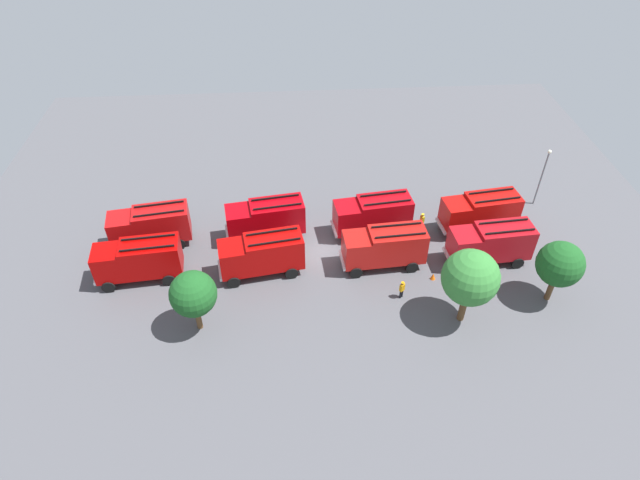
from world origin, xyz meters
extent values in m
plane|color=#4C4C51|center=(0.00, 0.00, 0.00)|extent=(66.89, 66.89, 0.00)
cube|color=#B30C09|center=(-12.55, -1.88, 2.10)|extent=(2.50, 2.76, 2.60)
cube|color=#8C9EAD|center=(-11.51, -1.75, 2.41)|extent=(0.35, 2.12, 1.46)
cube|color=#B30C09|center=(-16.03, -2.32, 2.25)|extent=(5.08, 3.08, 2.90)
cube|color=black|center=(-16.11, -1.64, 3.82)|extent=(4.30, 0.66, 0.12)
cube|color=black|center=(-15.94, -3.00, 3.82)|extent=(4.30, 0.66, 0.12)
cube|color=silver|center=(-11.36, -1.73, 0.95)|extent=(0.50, 2.38, 0.28)
cylinder|color=black|center=(-12.51, -0.67, 0.55)|extent=(1.14, 0.49, 1.10)
cylinder|color=black|center=(-12.20, -3.05, 0.55)|extent=(1.14, 0.49, 1.10)
cylinder|color=black|center=(-17.37, -1.28, 0.55)|extent=(1.14, 0.49, 1.10)
cylinder|color=black|center=(-17.06, -3.66, 0.55)|extent=(1.14, 0.49, 1.10)
cube|color=#A8070E|center=(-2.61, -2.16, 2.10)|extent=(2.48, 2.74, 2.60)
cube|color=#8C9EAD|center=(-1.57, -2.04, 2.41)|extent=(0.33, 2.12, 1.46)
cube|color=#A8070E|center=(-6.08, -2.58, 2.25)|extent=(5.06, 3.05, 2.90)
cube|color=black|center=(-6.16, -1.90, 3.82)|extent=(4.30, 0.63, 0.12)
cube|color=black|center=(-6.00, -3.26, 3.82)|extent=(4.30, 0.63, 0.12)
cube|color=silver|center=(-1.42, -2.02, 0.95)|extent=(0.48, 2.38, 0.28)
cylinder|color=black|center=(-2.55, -0.95, 0.55)|extent=(1.13, 0.48, 1.10)
cylinder|color=black|center=(-2.27, -3.33, 0.55)|extent=(1.13, 0.48, 1.10)
cylinder|color=black|center=(-7.42, -1.53, 0.55)|extent=(1.13, 0.48, 1.10)
cylinder|color=black|center=(-7.13, -3.92, 0.55)|extent=(1.13, 0.48, 1.10)
cube|color=#AC030B|center=(7.19, -2.16, 2.10)|extent=(2.53, 2.78, 2.60)
cube|color=#8C9EAD|center=(8.23, -2.01, 2.41)|extent=(0.38, 2.12, 1.46)
cube|color=#AC030B|center=(3.72, -2.65, 2.25)|extent=(5.10, 3.15, 2.90)
cube|color=black|center=(3.63, -1.97, 3.82)|extent=(4.29, 0.73, 0.12)
cube|color=black|center=(3.82, -3.34, 3.82)|extent=(4.29, 0.73, 0.12)
cube|color=silver|center=(8.38, -1.99, 0.95)|extent=(0.53, 2.38, 0.28)
cylinder|color=black|center=(7.22, -0.95, 0.55)|extent=(1.14, 0.50, 1.10)
cylinder|color=black|center=(7.55, -3.32, 0.55)|extent=(1.14, 0.50, 1.10)
cylinder|color=black|center=(2.37, -1.63, 0.55)|extent=(1.14, 0.50, 1.10)
cylinder|color=black|center=(2.70, -4.01, 0.55)|extent=(1.14, 0.50, 1.10)
cube|color=#B20D0E|center=(17.48, -1.83, 2.10)|extent=(2.54, 2.79, 2.60)
cube|color=#8C9EAD|center=(18.52, -1.68, 2.41)|extent=(0.39, 2.11, 1.46)
cube|color=#B20D0E|center=(14.02, -2.34, 2.25)|extent=(5.11, 3.17, 2.90)
cube|color=black|center=(13.92, -1.66, 3.82)|extent=(4.29, 0.75, 0.12)
cube|color=black|center=(14.12, -3.02, 3.82)|extent=(4.29, 0.75, 0.12)
cube|color=silver|center=(18.67, -1.66, 0.95)|extent=(0.54, 2.38, 0.28)
cylinder|color=black|center=(17.51, -0.62, 0.55)|extent=(1.14, 0.51, 1.10)
cylinder|color=black|center=(17.86, -2.99, 0.55)|extent=(1.14, 0.51, 1.10)
cylinder|color=black|center=(12.66, -1.33, 0.55)|extent=(1.14, 0.51, 1.10)
cylinder|color=black|center=(13.01, -3.71, 0.55)|extent=(1.14, 0.51, 1.10)
cube|color=#A90E15|center=(-12.16, 2.39, 2.10)|extent=(2.39, 2.67, 2.60)
cube|color=#8C9EAD|center=(-11.11, 2.47, 2.41)|extent=(0.25, 2.12, 1.46)
cube|color=#A90E15|center=(-15.65, 2.12, 2.25)|extent=(4.98, 2.87, 2.90)
cube|color=black|center=(-15.70, 2.80, 3.82)|extent=(4.32, 0.46, 0.12)
cube|color=black|center=(-15.60, 1.43, 3.82)|extent=(4.32, 0.46, 0.12)
cube|color=silver|center=(-10.96, 2.49, 0.95)|extent=(0.39, 2.38, 0.28)
cylinder|color=black|center=(-12.06, 3.60, 0.55)|extent=(1.12, 0.44, 1.10)
cylinder|color=black|center=(-11.87, 1.21, 0.55)|extent=(1.12, 0.44, 1.10)
cylinder|color=black|center=(-16.94, 3.22, 0.55)|extent=(1.12, 0.44, 1.10)
cylinder|color=black|center=(-16.75, 0.83, 0.55)|extent=(1.12, 0.44, 1.10)
cube|color=#B71310|center=(-2.95, 2.25, 2.10)|extent=(2.38, 2.65, 2.60)
cube|color=#8C9EAD|center=(-1.90, 2.33, 2.41)|extent=(0.23, 2.13, 1.46)
cube|color=#B71310|center=(-6.44, 2.00, 2.25)|extent=(4.97, 2.84, 2.90)
cube|color=black|center=(-6.49, 2.69, 3.82)|extent=(4.32, 0.43, 0.12)
cube|color=black|center=(-6.39, 1.31, 3.82)|extent=(4.32, 0.43, 0.12)
cube|color=silver|center=(-1.75, 2.34, 0.95)|extent=(0.37, 2.38, 0.28)
cylinder|color=black|center=(-2.84, 3.47, 0.55)|extent=(1.12, 0.43, 1.10)
cylinder|color=black|center=(-2.66, 1.07, 0.55)|extent=(1.12, 0.43, 1.10)
cylinder|color=black|center=(-7.72, 3.11, 0.55)|extent=(1.12, 0.43, 1.10)
cylinder|color=black|center=(-7.55, 0.72, 0.55)|extent=(1.12, 0.43, 1.10)
cube|color=#AF0604|center=(7.47, 2.70, 2.10)|extent=(2.56, 2.81, 2.60)
cube|color=#8C9EAD|center=(8.51, 2.86, 2.41)|extent=(0.41, 2.11, 1.46)
cube|color=#AF0604|center=(4.01, 2.15, 2.25)|extent=(5.13, 3.22, 2.90)
cube|color=black|center=(3.90, 2.83, 3.82)|extent=(4.29, 0.79, 0.12)
cube|color=black|center=(4.12, 1.47, 3.82)|extent=(4.29, 0.79, 0.12)
cube|color=silver|center=(8.65, 2.89, 0.95)|extent=(0.57, 2.38, 0.28)
cylinder|color=black|center=(7.48, 3.91, 0.55)|extent=(1.14, 0.52, 1.10)
cylinder|color=black|center=(7.85, 1.54, 0.55)|extent=(1.14, 0.52, 1.10)
cylinder|color=black|center=(2.64, 3.15, 0.55)|extent=(1.14, 0.52, 1.10)
cylinder|color=black|center=(3.01, 0.78, 0.55)|extent=(1.14, 0.52, 1.10)
cube|color=#A90302|center=(17.69, 2.55, 2.10)|extent=(2.43, 2.70, 2.60)
cube|color=#8C9EAD|center=(18.74, 2.66, 2.41)|extent=(0.29, 2.12, 1.46)
cube|color=#A90302|center=(14.21, 2.21, 2.25)|extent=(5.02, 2.96, 2.90)
cube|color=black|center=(14.14, 2.90, 3.82)|extent=(4.31, 0.54, 0.12)
cube|color=black|center=(14.28, 1.53, 3.82)|extent=(4.31, 0.54, 0.12)
cube|color=silver|center=(18.89, 2.67, 0.95)|extent=(0.43, 2.38, 0.28)
cylinder|color=black|center=(17.77, 3.77, 0.55)|extent=(1.13, 0.46, 1.10)
cylinder|color=black|center=(18.01, 1.38, 0.55)|extent=(1.13, 0.46, 1.10)
cylinder|color=black|center=(12.90, 3.29, 0.55)|extent=(1.13, 0.46, 1.10)
cylinder|color=black|center=(13.13, 0.90, 0.55)|extent=(1.13, 0.46, 1.10)
cylinder|color=black|center=(6.73, -4.85, 0.37)|extent=(0.16, 0.16, 0.74)
cylinder|color=black|center=(6.94, -4.85, 0.37)|extent=(0.16, 0.16, 0.74)
cube|color=black|center=(6.84, -4.85, 1.07)|extent=(0.43, 0.26, 0.65)
sphere|color=brown|center=(6.84, -4.85, 1.50)|extent=(0.21, 0.21, 0.21)
cylinder|color=black|center=(6.84, -4.85, 1.58)|extent=(0.26, 0.26, 0.06)
cylinder|color=black|center=(-6.35, 5.98, 0.39)|extent=(0.16, 0.16, 0.79)
cylinder|color=black|center=(-6.18, 6.11, 0.39)|extent=(0.16, 0.16, 0.79)
cube|color=orange|center=(-6.27, 6.04, 1.13)|extent=(0.48, 0.44, 0.68)
sphere|color=brown|center=(-6.27, 6.04, 1.58)|extent=(0.22, 0.22, 0.22)
cylinder|color=orange|center=(-6.27, 6.04, 1.67)|extent=(0.28, 0.28, 0.07)
cylinder|color=black|center=(-9.74, -2.71, 0.41)|extent=(0.16, 0.16, 0.82)
cylinder|color=black|center=(-9.81, -2.51, 0.41)|extent=(0.16, 0.16, 0.82)
cube|color=gold|center=(-9.77, -2.61, 1.17)|extent=(0.36, 0.48, 0.71)
sphere|color=#9E704C|center=(-9.77, -2.61, 1.65)|extent=(0.23, 0.23, 0.23)
cylinder|color=gold|center=(-9.77, -2.61, 1.74)|extent=(0.29, 0.29, 0.07)
cylinder|color=black|center=(-13.66, 0.01, 0.38)|extent=(0.16, 0.16, 0.76)
cylinder|color=black|center=(-13.51, 0.15, 0.38)|extent=(0.16, 0.16, 0.76)
cube|color=black|center=(-13.58, 0.08, 1.09)|extent=(0.47, 0.46, 0.66)
sphere|color=beige|center=(-13.58, 0.08, 1.53)|extent=(0.22, 0.22, 0.22)
cylinder|color=black|center=(-13.58, 0.08, 1.62)|extent=(0.27, 0.27, 0.06)
cylinder|color=brown|center=(-18.21, 6.97, 1.14)|extent=(0.46, 0.46, 2.29)
sphere|color=#19511E|center=(-18.21, 6.97, 3.84)|extent=(3.66, 3.66, 3.66)
cylinder|color=brown|center=(-10.52, 8.65, 1.35)|extent=(0.54, 0.54, 2.70)
sphere|color=#337A33|center=(-10.52, 8.65, 4.53)|extent=(4.31, 4.31, 4.31)
cylinder|color=brown|center=(9.88, 8.15, 1.10)|extent=(0.44, 0.44, 2.21)
sphere|color=#19511E|center=(9.88, 8.15, 3.71)|extent=(3.53, 3.53, 3.53)
cone|color=#F2600C|center=(-9.37, 4.11, 0.31)|extent=(0.43, 0.43, 0.62)
cylinder|color=slate|center=(-21.94, -5.88, 2.91)|extent=(0.16, 0.16, 5.82)
sphere|color=#F2EFCC|center=(-21.94, -5.88, 6.00)|extent=(0.36, 0.36, 0.36)
camera|label=1|loc=(2.42, 35.93, 32.17)|focal=30.03mm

